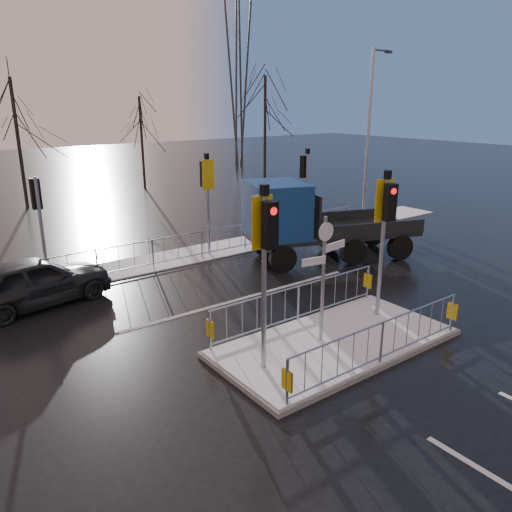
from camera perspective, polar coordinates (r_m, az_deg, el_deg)
ground at (r=12.53m, az=9.00°, el=-10.01°), size 120.00×120.00×0.00m
snow_verge at (r=19.04m, az=-9.68°, el=-0.31°), size 30.00×2.00×0.04m
lane_markings at (r=12.33m, az=10.12°, el=-10.53°), size 8.00×11.38×0.01m
traffic_island at (r=12.35m, az=9.01°, el=-8.39°), size 6.00×3.04×4.15m
far_kerb_fixtures at (r=18.46m, az=-8.30°, el=2.43°), size 18.00×0.65×3.83m
car_far_lane at (r=15.71m, az=-24.07°, el=-2.68°), size 4.56×2.42×1.48m
flatbed_truck at (r=18.28m, az=5.02°, el=4.20°), size 6.80×4.32×2.96m
tree_far_a at (r=30.30m, az=-25.81°, el=14.01°), size 3.75×3.75×7.08m
tree_far_b at (r=34.70m, az=-13.02°, el=14.38°), size 3.25×3.25×6.14m
tree_far_c at (r=36.20m, az=1.05°, el=16.44°), size 4.00×4.00×7.55m
street_lamp_right at (r=24.73m, az=12.86°, el=13.86°), size 1.25×0.18×8.00m
pylon_wires at (r=45.51m, az=-3.34°, el=24.03°), size 70.00×2.38×19.97m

